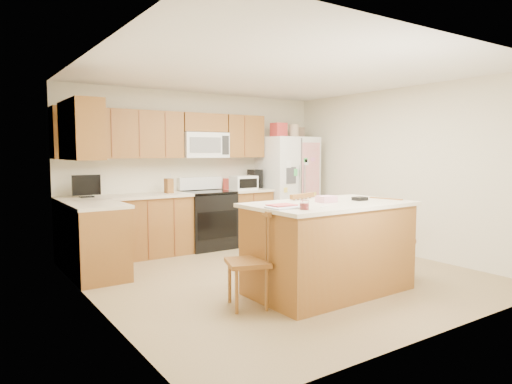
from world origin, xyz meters
TOP-DOWN VIEW (x-y plane):
  - ground at (0.00, 0.00)m, footprint 4.50×4.50m
  - room_shell at (0.00, 0.00)m, footprint 4.60×4.60m
  - cabinetry at (-0.98, 1.79)m, footprint 3.36×1.56m
  - stove at (0.00, 1.94)m, footprint 0.76×0.65m
  - refrigerator at (1.57, 1.87)m, footprint 0.90×0.79m
  - island at (0.03, -0.84)m, footprint 1.83×1.09m
  - windsor_chair_left at (-0.97, -0.77)m, footprint 0.51×0.53m
  - windsor_chair_back at (-0.04, -0.26)m, footprint 0.56×0.54m
  - windsor_chair_right at (0.97, -0.92)m, footprint 0.50×0.51m

SIDE VIEW (x-z plane):
  - ground at x=0.00m, z-range 0.00..0.00m
  - windsor_chair_left at x=-0.97m, z-range -0.03..0.95m
  - stove at x=0.00m, z-range -0.09..1.04m
  - windsor_chair_right at x=0.97m, z-range -0.03..0.98m
  - windsor_chair_back at x=-0.04m, z-range -0.03..1.03m
  - island at x=0.03m, z-range -0.04..1.04m
  - cabinetry at x=-0.98m, z-range -0.16..1.99m
  - refrigerator at x=1.57m, z-range -0.10..1.94m
  - room_shell at x=0.00m, z-range 0.18..2.70m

